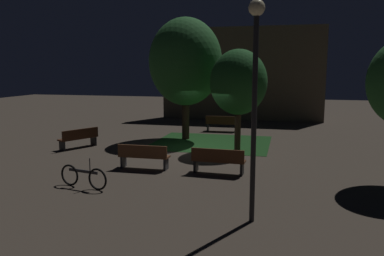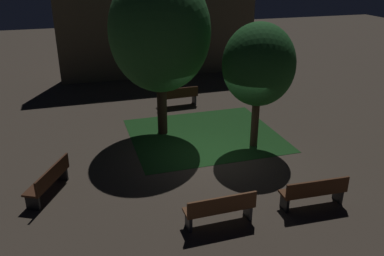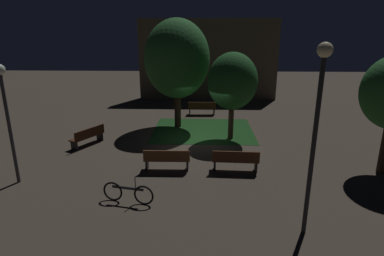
{
  "view_description": "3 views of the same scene",
  "coord_description": "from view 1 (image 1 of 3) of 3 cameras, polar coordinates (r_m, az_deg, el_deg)",
  "views": [
    {
      "loc": [
        3.53,
        -16.29,
        3.54
      ],
      "look_at": [
        -0.49,
        0.03,
        0.95
      ],
      "focal_mm": 36.41,
      "sensor_mm": 36.0,
      "label": 1
    },
    {
      "loc": [
        -4.47,
        -11.55,
        6.2
      ],
      "look_at": [
        -0.87,
        0.25,
        0.99
      ],
      "focal_mm": 37.73,
      "sensor_mm": 36.0,
      "label": 2
    },
    {
      "loc": [
        0.06,
        -15.0,
        5.18
      ],
      "look_at": [
        -0.48,
        -0.32,
        0.74
      ],
      "focal_mm": 29.36,
      "sensor_mm": 36.0,
      "label": 3
    }
  ],
  "objects": [
    {
      "name": "ground_plane",
      "position": [
        17.04,
        1.57,
        -3.22
      ],
      "size": [
        60.0,
        60.0,
        0.0
      ],
      "primitive_type": "plane",
      "color": "#473D33"
    },
    {
      "name": "bicycle",
      "position": [
        12.09,
        -15.63,
        -6.88
      ],
      "size": [
        1.7,
        0.41,
        0.93
      ],
      "color": "black",
      "rests_on": "ground"
    },
    {
      "name": "building_wall_backdrop",
      "position": [
        27.0,
        7.25,
        7.85
      ],
      "size": [
        10.96,
        0.8,
        6.28
      ],
      "primitive_type": "cube",
      "color": "brown",
      "rests_on": "ground"
    },
    {
      "name": "tree_right_canopy",
      "position": [
        16.78,
        6.82,
        6.64
      ],
      "size": [
        2.44,
        2.44,
        4.35
      ],
      "color": "#423021",
      "rests_on": "ground"
    },
    {
      "name": "bench_corner",
      "position": [
        18.03,
        -16.21,
        -1.35
      ],
      "size": [
        1.25,
        1.82,
        0.88
      ],
      "color": "#422314",
      "rests_on": "ground"
    },
    {
      "name": "bench_near_trees",
      "position": [
        13.16,
        3.86,
        -4.69
      ],
      "size": [
        1.82,
        0.56,
        0.88
      ],
      "color": "#512D19",
      "rests_on": "ground"
    },
    {
      "name": "bench_front_right",
      "position": [
        21.98,
        4.39,
        0.74
      ],
      "size": [
        1.82,
        0.56,
        0.88
      ],
      "color": "#422314",
      "rests_on": "ground"
    },
    {
      "name": "bench_lawn_edge",
      "position": [
        13.86,
        -7.11,
        -4.05
      ],
      "size": [
        1.81,
        0.5,
        0.88
      ],
      "color": "brown",
      "rests_on": "ground"
    },
    {
      "name": "grass_lawn",
      "position": [
        18.66,
        2.88,
        -2.16
      ],
      "size": [
        5.46,
        4.8,
        0.01
      ],
      "primitive_type": "cube",
      "color": "#194219",
      "rests_on": "ground"
    },
    {
      "name": "lamp_post_plaza_east",
      "position": [
        8.76,
        9.22,
        7.45
      ],
      "size": [
        0.36,
        0.36,
        5.0
      ],
      "color": "black",
      "rests_on": "ground"
    },
    {
      "name": "tree_back_left",
      "position": [
        19.31,
        -0.96,
        9.63
      ],
      "size": [
        3.58,
        3.58,
        5.98
      ],
      "color": "#2D2116",
      "rests_on": "ground"
    }
  ]
}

